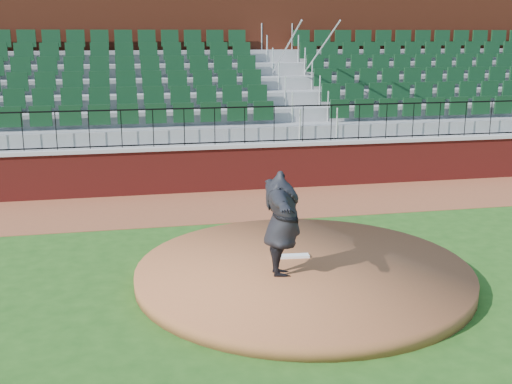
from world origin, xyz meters
TOP-DOWN VIEW (x-y plane):
  - ground at (0.00, 0.00)m, footprint 90.00×90.00m
  - warning_track at (0.00, 5.40)m, footprint 34.00×3.20m
  - field_wall at (0.00, 7.00)m, footprint 34.00×0.35m
  - wall_cap at (0.00, 7.00)m, footprint 34.00×0.45m
  - wall_railing at (0.00, 7.00)m, footprint 34.00×0.05m
  - seating_stands at (0.00, 9.72)m, footprint 34.00×5.10m
  - concourse_wall at (0.00, 12.52)m, footprint 34.00×0.50m
  - pitchers_mound at (0.57, 0.13)m, footprint 5.92×5.92m
  - pitching_rubber at (0.47, 0.62)m, footprint 0.70×0.23m
  - pitcher at (0.10, -0.17)m, footprint 0.84×2.28m

SIDE VIEW (x-z plane):
  - ground at x=0.00m, z-range 0.00..0.00m
  - warning_track at x=0.00m, z-range 0.00..0.01m
  - pitchers_mound at x=0.57m, z-range 0.00..0.25m
  - pitching_rubber at x=0.47m, z-range 0.25..0.30m
  - field_wall at x=0.00m, z-range 0.00..1.20m
  - pitcher at x=0.10m, z-range 0.25..2.07m
  - wall_cap at x=0.00m, z-range 1.20..1.30m
  - wall_railing at x=0.00m, z-range 1.30..2.30m
  - seating_stands at x=0.00m, z-range 0.00..4.60m
  - concourse_wall at x=0.00m, z-range 0.00..5.50m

